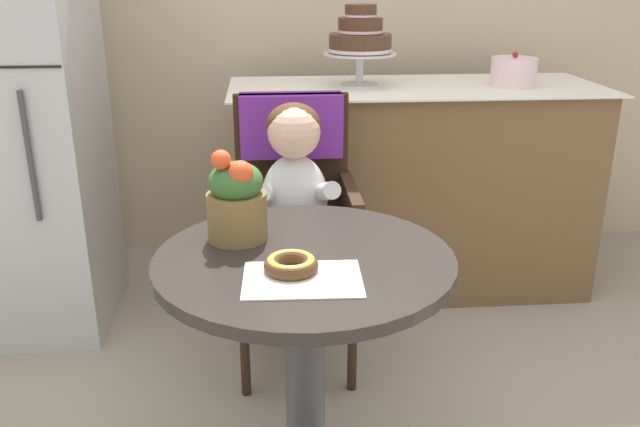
{
  "coord_description": "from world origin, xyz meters",
  "views": [
    {
      "loc": [
        -0.08,
        -1.45,
        1.36
      ],
      "look_at": [
        0.05,
        0.15,
        0.77
      ],
      "focal_mm": 37.42,
      "sensor_mm": 36.0,
      "label": 1
    }
  ],
  "objects_px": {
    "wicker_chair": "(293,188)",
    "refrigerator": "(5,114)",
    "tiered_cake_stand": "(360,39)",
    "seated_child": "(295,192)",
    "donut_front": "(291,264)",
    "flower_vase": "(236,197)",
    "cafe_table": "(305,334)",
    "round_layer_cake": "(514,72)"
  },
  "relations": [
    {
      "from": "donut_front",
      "to": "cafe_table",
      "type": "bearing_deg",
      "value": 68.7
    },
    {
      "from": "donut_front",
      "to": "flower_vase",
      "type": "relative_size",
      "value": 0.52
    },
    {
      "from": "seated_child",
      "to": "tiered_cake_stand",
      "type": "height_order",
      "value": "tiered_cake_stand"
    },
    {
      "from": "round_layer_cake",
      "to": "refrigerator",
      "type": "bearing_deg",
      "value": -175.59
    },
    {
      "from": "wicker_chair",
      "to": "refrigerator",
      "type": "bearing_deg",
      "value": 160.48
    },
    {
      "from": "round_layer_cake",
      "to": "refrigerator",
      "type": "distance_m",
      "value": 2.0
    },
    {
      "from": "cafe_table",
      "to": "tiered_cake_stand",
      "type": "bearing_deg",
      "value": 76.64
    },
    {
      "from": "refrigerator",
      "to": "cafe_table",
      "type": "bearing_deg",
      "value": -46.33
    },
    {
      "from": "flower_vase",
      "to": "donut_front",
      "type": "bearing_deg",
      "value": -59.52
    },
    {
      "from": "donut_front",
      "to": "tiered_cake_stand",
      "type": "bearing_deg",
      "value": 76.1
    },
    {
      "from": "seated_child",
      "to": "flower_vase",
      "type": "xyz_separation_m",
      "value": [
        -0.17,
        -0.48,
        0.15
      ]
    },
    {
      "from": "seated_child",
      "to": "flower_vase",
      "type": "height_order",
      "value": "seated_child"
    },
    {
      "from": "tiered_cake_stand",
      "to": "round_layer_cake",
      "type": "xyz_separation_m",
      "value": [
        0.63,
        -0.05,
        -0.13
      ]
    },
    {
      "from": "flower_vase",
      "to": "refrigerator",
      "type": "relative_size",
      "value": 0.14
    },
    {
      "from": "flower_vase",
      "to": "refrigerator",
      "type": "bearing_deg",
      "value": 132.3
    },
    {
      "from": "donut_front",
      "to": "tiered_cake_stand",
      "type": "height_order",
      "value": "tiered_cake_stand"
    },
    {
      "from": "wicker_chair",
      "to": "cafe_table",
      "type": "bearing_deg",
      "value": -92.25
    },
    {
      "from": "tiered_cake_stand",
      "to": "refrigerator",
      "type": "xyz_separation_m",
      "value": [
        -1.36,
        -0.2,
        -0.24
      ]
    },
    {
      "from": "wicker_chair",
      "to": "refrigerator",
      "type": "relative_size",
      "value": 0.56
    },
    {
      "from": "cafe_table",
      "to": "tiered_cake_stand",
      "type": "height_order",
      "value": "tiered_cake_stand"
    },
    {
      "from": "tiered_cake_stand",
      "to": "cafe_table",
      "type": "bearing_deg",
      "value": -103.36
    },
    {
      "from": "tiered_cake_stand",
      "to": "donut_front",
      "type": "bearing_deg",
      "value": -103.9
    },
    {
      "from": "round_layer_cake",
      "to": "tiered_cake_stand",
      "type": "bearing_deg",
      "value": 175.83
    },
    {
      "from": "cafe_table",
      "to": "round_layer_cake",
      "type": "bearing_deg",
      "value": 53.04
    },
    {
      "from": "flower_vase",
      "to": "round_layer_cake",
      "type": "distance_m",
      "value": 1.59
    },
    {
      "from": "seated_child",
      "to": "donut_front",
      "type": "xyz_separation_m",
      "value": [
        -0.04,
        -0.7,
        0.06
      ]
    },
    {
      "from": "wicker_chair",
      "to": "donut_front",
      "type": "xyz_separation_m",
      "value": [
        -0.04,
        -0.85,
        0.1
      ]
    },
    {
      "from": "refrigerator",
      "to": "tiered_cake_stand",
      "type": "bearing_deg",
      "value": 8.38
    },
    {
      "from": "flower_vase",
      "to": "round_layer_cake",
      "type": "height_order",
      "value": "round_layer_cake"
    },
    {
      "from": "wicker_chair",
      "to": "donut_front",
      "type": "distance_m",
      "value": 0.86
    },
    {
      "from": "wicker_chair",
      "to": "round_layer_cake",
      "type": "bearing_deg",
      "value": 26.03
    },
    {
      "from": "cafe_table",
      "to": "refrigerator",
      "type": "xyz_separation_m",
      "value": [
        -1.05,
        1.1,
        0.34
      ]
    },
    {
      "from": "wicker_chair",
      "to": "tiered_cake_stand",
      "type": "bearing_deg",
      "value": 59.03
    },
    {
      "from": "donut_front",
      "to": "flower_vase",
      "type": "bearing_deg",
      "value": 120.48
    },
    {
      "from": "seated_child",
      "to": "donut_front",
      "type": "relative_size",
      "value": 5.88
    },
    {
      "from": "donut_front",
      "to": "round_layer_cake",
      "type": "distance_m",
      "value": 1.68
    },
    {
      "from": "round_layer_cake",
      "to": "cafe_table",
      "type": "bearing_deg",
      "value": -126.96
    },
    {
      "from": "seated_child",
      "to": "flower_vase",
      "type": "relative_size",
      "value": 3.07
    },
    {
      "from": "cafe_table",
      "to": "seated_child",
      "type": "bearing_deg",
      "value": 89.35
    },
    {
      "from": "wicker_chair",
      "to": "donut_front",
      "type": "bearing_deg",
      "value": -94.56
    },
    {
      "from": "cafe_table",
      "to": "flower_vase",
      "type": "xyz_separation_m",
      "value": [
        -0.16,
        0.12,
        0.32
      ]
    },
    {
      "from": "wicker_chair",
      "to": "seated_child",
      "type": "bearing_deg",
      "value": -91.73
    }
  ]
}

